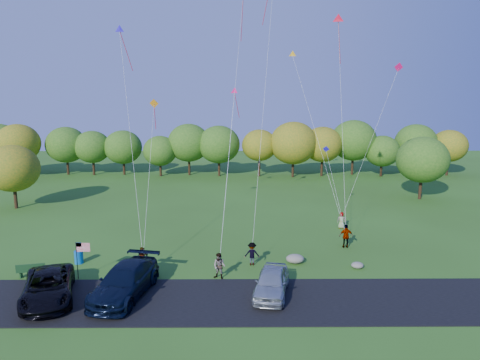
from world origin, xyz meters
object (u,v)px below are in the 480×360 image
Objects in this scene: minivan_dark at (48,287)px; park_bench at (31,270)px; trash_barrel at (79,257)px; flyer_a at (143,260)px; flyer_e at (341,220)px; flyer_d at (346,236)px; minivan_silver at (272,282)px; flyer_b at (219,266)px; flyer_c at (252,254)px; minivan_navy at (125,281)px.

minivan_dark reaches higher than park_bench.
flyer_a is at bearing -19.04° from trash_barrel.
trash_barrel is at bearing 37.71° from flyer_e.
flyer_a is 19.03m from flyer_e.
trash_barrel is (-0.35, 5.87, -0.42)m from minivan_dark.
minivan_dark is 3.32× the size of park_bench.
flyer_d is 1.25× the size of flyer_e.
minivan_silver reaches higher than trash_barrel.
trash_barrel is at bearing 170.47° from minivan_silver.
flyer_b is at bearing -13.32° from park_bench.
minivan_dark is 5.90m from trash_barrel.
park_bench is at bearing 41.24° from flyer_e.
flyer_d is (15.22, 4.92, 0.05)m from flyer_a.
minivan_silver is at bearing -21.04° from trash_barrel.
minivan_dark is at bearing -140.12° from flyer_b.
park_bench is at bearing 144.17° from flyer_a.
park_bench is (-12.58, 0.22, -0.35)m from flyer_b.
flyer_d reaches higher than flyer_c.
flyer_c is 15.00m from park_bench.
flyer_e reaches higher than trash_barrel.
minivan_navy is at bearing -137.37° from flyer_a.
flyer_d is 23.25m from park_bench.
minivan_navy is at bearing 56.05° from flyer_e.
trash_barrel is (-12.61, 0.39, -0.38)m from flyer_c.
flyer_e is (8.58, 8.76, -0.07)m from flyer_c.
flyer_b is 15.57m from flyer_e.
minivan_dark is 3.10× the size of flyer_d.
minivan_dark is 21.90m from flyer_d.
trash_barrel is (-5.08, 1.75, -0.45)m from flyer_a.
flyer_d reaches higher than flyer_a.
trash_barrel is (2.22, 2.59, -0.07)m from park_bench.
park_bench is (-15.86, 2.65, -0.33)m from minivan_silver.
flyer_d is (7.68, 3.56, 0.12)m from flyer_c.
minivan_navy is at bearing -167.74° from minivan_silver.
minivan_navy is 1.34× the size of minivan_silver.
flyer_e is (10.83, 11.19, -0.12)m from flyer_b.
park_bench is at bearing 109.46° from minivan_dark.
minivan_navy is 7.19m from trash_barrel.
minivan_dark is 13.30m from minivan_silver.
flyer_c reaches higher than flyer_e.
flyer_b is at bearing -1.66° from minivan_dark.
minivan_silver is 4.08m from flyer_b.
trash_barrel is at bearing 142.04° from minivan_navy.
flyer_d is at bearing 39.20° from minivan_navy.
flyer_b is at bearing 33.40° from flyer_d.
flyer_b reaches higher than flyer_e.
minivan_dark is at bearing 24.83° from flyer_c.
minivan_dark is at bearing 178.68° from flyer_a.
minivan_dark is 13.43m from flyer_c.
minivan_navy is 3.29× the size of flyer_d.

